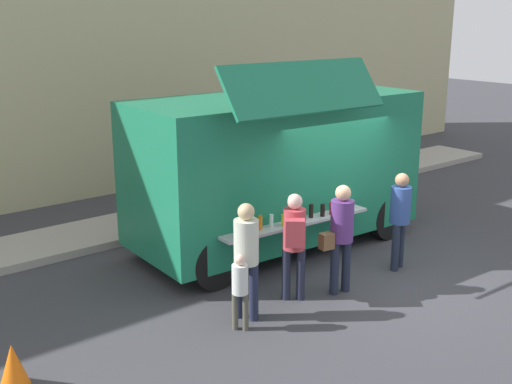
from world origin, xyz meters
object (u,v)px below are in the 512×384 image
Objects in this scene: customer_mid_with_backpack at (294,237)px; customer_rear_waiting at (246,251)px; customer_extra_browsing at (400,212)px; traffic_cone_orange at (13,365)px; child_near_queue at (240,285)px; customer_front_ordering at (341,230)px; trash_bin at (344,169)px; food_truck_main at (277,166)px.

customer_rear_waiting is at bearing 131.51° from customer_mid_with_backpack.
customer_rear_waiting is 3.24m from customer_extra_browsing.
traffic_cone_orange is 3.38m from customer_rear_waiting.
customer_extra_browsing is (6.51, -0.54, 0.76)m from traffic_cone_orange.
child_near_queue is (-0.28, -0.22, -0.37)m from customer_rear_waiting.
customer_mid_with_backpack is at bearing 80.56° from customer_front_ordering.
child_near_queue is (-6.95, -4.59, 0.25)m from trash_bin.
customer_mid_with_backpack is (-5.72, -4.35, 0.62)m from trash_bin.
food_truck_main is 3.14× the size of customer_rear_waiting.
child_near_queue is at bearing -169.81° from customer_rear_waiting.
food_truck_main is 3.23× the size of customer_mid_with_backpack.
customer_extra_browsing is 3.54m from child_near_queue.
child_near_queue is at bearing 141.26° from customer_mid_with_backpack.
customer_extra_browsing is 1.51× the size of child_near_queue.
trash_bin is at bearing 30.77° from food_truck_main.
traffic_cone_orange is 4.31m from customer_mid_with_backpack.
customer_rear_waiting is at bearing -6.49° from traffic_cone_orange.
trash_bin is at bearing -7.75° from child_near_queue.
child_near_queue is (-2.00, 0.00, -0.38)m from customer_front_ordering.
food_truck_main is 3.58m from child_near_queue.
customer_rear_waiting reaches higher than customer_mid_with_backpack.
customer_rear_waiting reaches higher than child_near_queue.
customer_mid_with_backpack is at bearing -121.79° from food_truck_main.
food_truck_main reaches higher than customer_mid_with_backpack.
customer_front_ordering is 1.53m from customer_extra_browsing.
customer_rear_waiting is 1.55× the size of child_near_queue.
food_truck_main is 6.38× the size of trash_bin.
trash_bin is 8.33m from child_near_queue.
customer_rear_waiting is (-2.34, -2.05, -0.52)m from food_truck_main.
customer_rear_waiting is at bearing 91.01° from customer_front_ordering.
customer_mid_with_backpack is (4.22, -0.35, 0.78)m from traffic_cone_orange.
customer_front_ordering is 1.04× the size of customer_mid_with_backpack.
traffic_cone_orange is 0.32× the size of customer_extra_browsing.
child_near_queue is at bearing 73.79° from customer_extra_browsing.
food_truck_main is at bearing 5.04° from customer_extra_browsing.
food_truck_main reaches higher than customer_rear_waiting.
customer_front_ordering reaches higher than customer_extra_browsing.
customer_extra_browsing reaches higher than customer_mid_with_backpack.
trash_bin reaches higher than traffic_cone_orange.
food_truck_main reaches higher than traffic_cone_orange.
customer_front_ordering is 1.01× the size of customer_rear_waiting.
customer_rear_waiting is at bearing -3.44° from child_near_queue.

